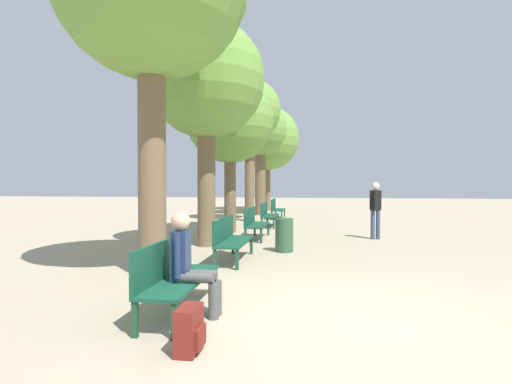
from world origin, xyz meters
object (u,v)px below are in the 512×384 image
object	(u,v)px
bench_row_0	(173,272)
tree_row_1	(206,82)
bench_row_1	(230,237)
tree_row_5	(268,139)
tree_row_2	(230,120)
backpack	(190,330)
bench_row_2	(254,221)
pedestrian_near	(375,207)
person_seated	(190,261)
trash_bin	(284,235)
tree_row_3	(249,112)
bench_row_4	(276,208)
tree_row_4	(260,132)
bench_row_3	(268,213)

from	to	relation	value
bench_row_0	tree_row_1	xyz separation A→B (m)	(-1.01, 5.20, 3.71)
bench_row_1	tree_row_5	distance (m)	15.78
tree_row_2	backpack	world-z (taller)	tree_row_2
tree_row_5	backpack	world-z (taller)	tree_row_5
bench_row_2	pedestrian_near	xyz separation A→B (m)	(3.48, 0.41, 0.44)
person_seated	trash_bin	size ratio (longest dim) A/B	1.62
tree_row_3	pedestrian_near	xyz separation A→B (m)	(4.49, -4.89, -3.68)
tree_row_5	person_seated	bearing A→B (deg)	-86.17
person_seated	pedestrian_near	distance (m)	7.91
tree_row_2	backpack	bearing A→B (deg)	-80.26
tree_row_2	person_seated	bearing A→B (deg)	-81.28
bench_row_2	backpack	size ratio (longest dim) A/B	4.07
bench_row_0	bench_row_1	distance (m)	3.35
bench_row_4	pedestrian_near	size ratio (longest dim) A/B	1.09
tree_row_1	tree_row_4	size ratio (longest dim) A/B	1.01
bench_row_2	trash_bin	size ratio (longest dim) A/B	2.27
bench_row_4	tree_row_3	xyz separation A→B (m)	(-1.01, -1.40, 4.12)
tree_row_2	pedestrian_near	world-z (taller)	tree_row_2
bench_row_0	tree_row_5	world-z (taller)	tree_row_5
tree_row_2	tree_row_5	distance (m)	10.58
tree_row_1	tree_row_5	distance (m)	13.45
person_seated	bench_row_0	bearing A→B (deg)	158.44
pedestrian_near	trash_bin	bearing A→B (deg)	-134.43
person_seated	tree_row_5	bearing A→B (deg)	93.83
backpack	bench_row_2	bearing A→B (deg)	94.17
bench_row_3	tree_row_2	xyz separation A→B (m)	(-1.01, -1.97, 3.19)
tree_row_4	pedestrian_near	size ratio (longest dim) A/B	3.49
tree_row_3	person_seated	distance (m)	12.80
bench_row_3	tree_row_4	distance (m)	6.62
tree_row_1	trash_bin	world-z (taller)	tree_row_1
bench_row_2	bench_row_4	size ratio (longest dim) A/B	1.00
bench_row_4	backpack	size ratio (longest dim) A/B	4.07
bench_row_4	backpack	bearing A→B (deg)	-87.75
bench_row_1	tree_row_5	xyz separation A→B (m)	(-1.01, 15.30, 3.74)
bench_row_3	bench_row_4	distance (m)	3.35
tree_row_2	tree_row_1	bearing A→B (deg)	-90.00
bench_row_4	trash_bin	bearing A→B (deg)	-83.27
bench_row_1	bench_row_3	size ratio (longest dim) A/B	1.00
pedestrian_near	trash_bin	distance (m)	3.54
bench_row_0	tree_row_4	bearing A→B (deg)	93.75
bench_row_3	person_seated	world-z (taller)	person_seated
bench_row_0	pedestrian_near	world-z (taller)	pedestrian_near
bench_row_0	bench_row_4	size ratio (longest dim) A/B	1.00
bench_row_2	backpack	distance (m)	7.85
tree_row_4	tree_row_5	distance (m)	3.23
tree_row_3	trash_bin	distance (m)	8.76
bench_row_3	bench_row_4	size ratio (longest dim) A/B	1.00
tree_row_3	bench_row_0	bearing A→B (deg)	-85.19
backpack	pedestrian_near	size ratio (longest dim) A/B	0.27
tree_row_3	person_seated	world-z (taller)	tree_row_3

